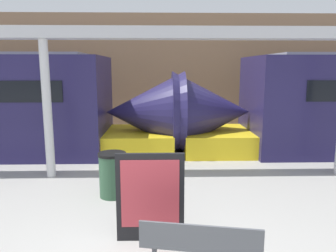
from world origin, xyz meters
TOP-DOWN VIEW (x-y plane):
  - station_wall at (0.00, 10.58)m, footprint 56.00×0.20m
  - bench_near at (0.61, 0.27)m, footprint 1.65×0.73m
  - trash_bin at (-0.93, 3.02)m, footprint 0.59×0.59m
  - poster_board at (-0.07, 1.16)m, footprint 1.07×0.07m
  - support_column_near at (-2.70, 4.38)m, footprint 0.22×0.22m
  - canopy_beam at (-2.70, 4.38)m, footprint 28.00×0.60m

SIDE VIEW (x-z plane):
  - bench_near at x=0.61m, z-range 0.08..0.84m
  - trash_bin at x=-0.93m, z-range 0.00..0.97m
  - poster_board at x=-0.07m, z-range 0.01..1.45m
  - support_column_near at x=-2.70m, z-range 0.00..3.42m
  - station_wall at x=0.00m, z-range 0.00..5.00m
  - canopy_beam at x=-2.70m, z-range 3.42..3.70m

